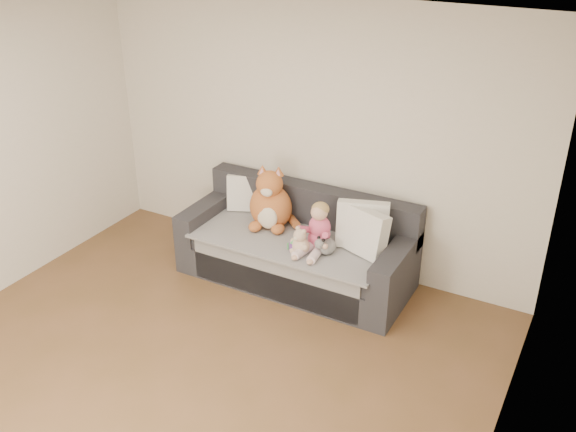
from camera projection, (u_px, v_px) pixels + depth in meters
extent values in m
plane|color=brown|center=(155.00, 405.00, 4.71)|extent=(5.00, 5.00, 0.00)
plane|color=white|center=(111.00, 48.00, 3.54)|extent=(5.00, 5.00, 0.00)
plane|color=beige|center=(311.00, 136.00, 6.09)|extent=(4.50, 0.00, 4.50)
plane|color=beige|center=(489.00, 361.00, 3.17)|extent=(0.00, 5.00, 5.00)
cube|color=#2A292F|center=(295.00, 265.00, 6.19)|extent=(2.20, 0.90, 0.30)
cube|color=#2A292F|center=(294.00, 246.00, 6.06)|extent=(1.90, 0.80, 0.15)
cube|color=#2A292F|center=(313.00, 205.00, 6.24)|extent=(2.20, 0.20, 0.40)
cube|color=#2A292F|center=(208.00, 215.00, 6.48)|extent=(0.20, 0.90, 0.30)
cube|color=#2A292F|center=(396.00, 264.00, 5.63)|extent=(0.20, 0.90, 0.30)
cube|color=#949497|center=(293.00, 239.00, 6.01)|extent=(1.85, 0.88, 0.02)
cube|color=#949497|center=(273.00, 280.00, 5.81)|extent=(1.70, 0.02, 0.41)
cube|color=white|center=(247.00, 193.00, 6.47)|extent=(0.44, 0.33, 0.38)
cube|color=white|center=(362.00, 224.00, 5.79)|extent=(0.51, 0.34, 0.44)
cube|color=white|center=(364.00, 232.00, 5.68)|extent=(0.49, 0.34, 0.43)
ellipsoid|color=#DE4E77|center=(319.00, 239.00, 5.82)|extent=(0.21, 0.17, 0.17)
ellipsoid|color=#DE4E77|center=(320.00, 227.00, 5.77)|extent=(0.20, 0.17, 0.22)
ellipsoid|color=#DBAA8C|center=(319.00, 212.00, 5.69)|extent=(0.15, 0.15, 0.15)
ellipsoid|color=tan|center=(320.00, 209.00, 5.69)|extent=(0.16, 0.16, 0.12)
cylinder|color=#DE4E77|center=(306.00, 229.00, 5.77)|extent=(0.12, 0.22, 0.14)
cylinder|color=#DE4E77|center=(326.00, 235.00, 5.68)|extent=(0.12, 0.22, 0.14)
ellipsoid|color=#DBAA8C|center=(299.00, 239.00, 5.75)|extent=(0.05, 0.05, 0.05)
ellipsoid|color=#DBAA8C|center=(325.00, 246.00, 5.63)|extent=(0.05, 0.05, 0.05)
cylinder|color=#E5B2C6|center=(303.00, 251.00, 5.72)|extent=(0.12, 0.28, 0.09)
cylinder|color=#E5B2C6|center=(316.00, 254.00, 5.67)|extent=(0.11, 0.27, 0.09)
ellipsoid|color=#DBAA8C|center=(295.00, 257.00, 5.63)|extent=(0.06, 0.09, 0.04)
ellipsoid|color=#DBAA8C|center=(310.00, 262.00, 5.56)|extent=(0.06, 0.09, 0.04)
ellipsoid|color=#B35527|center=(271.00, 207.00, 6.16)|extent=(0.42, 0.36, 0.45)
ellipsoid|color=beige|center=(267.00, 217.00, 6.05)|extent=(0.22, 0.10, 0.25)
ellipsoid|color=#B35527|center=(270.00, 184.00, 6.02)|extent=(0.26, 0.26, 0.26)
ellipsoid|color=beige|center=(267.00, 192.00, 5.94)|extent=(0.12, 0.08, 0.09)
cone|color=#B35527|center=(263.00, 169.00, 6.02)|extent=(0.12, 0.12, 0.09)
cone|color=pink|center=(262.00, 171.00, 6.01)|extent=(0.08, 0.08, 0.06)
cone|color=#B35527|center=(279.00, 171.00, 5.99)|extent=(0.12, 0.12, 0.09)
cone|color=pink|center=(278.00, 172.00, 5.97)|extent=(0.08, 0.08, 0.06)
ellipsoid|color=#B35527|center=(255.00, 226.00, 6.10)|extent=(0.12, 0.15, 0.10)
ellipsoid|color=#B35527|center=(278.00, 229.00, 6.06)|extent=(0.12, 0.15, 0.10)
cylinder|color=#B35527|center=(292.00, 220.00, 6.24)|extent=(0.26, 0.26, 0.10)
ellipsoid|color=beige|center=(301.00, 246.00, 5.72)|extent=(0.16, 0.14, 0.16)
ellipsoid|color=beige|center=(300.00, 235.00, 5.66)|extent=(0.12, 0.12, 0.12)
ellipsoid|color=beige|center=(298.00, 228.00, 5.67)|extent=(0.04, 0.04, 0.04)
ellipsoid|color=beige|center=(304.00, 232.00, 5.62)|extent=(0.04, 0.04, 0.04)
ellipsoid|color=beige|center=(296.00, 238.00, 5.64)|extent=(0.04, 0.04, 0.04)
ellipsoid|color=beige|center=(294.00, 241.00, 5.75)|extent=(0.06, 0.06, 0.06)
ellipsoid|color=beige|center=(305.00, 247.00, 5.64)|extent=(0.06, 0.06, 0.06)
ellipsoid|color=beige|center=(293.00, 251.00, 5.74)|extent=(0.06, 0.06, 0.06)
ellipsoid|color=beige|center=(300.00, 254.00, 5.68)|extent=(0.06, 0.06, 0.06)
ellipsoid|color=white|center=(327.00, 247.00, 5.73)|extent=(0.15, 0.19, 0.14)
ellipsoid|color=white|center=(320.00, 244.00, 5.65)|extent=(0.09, 0.09, 0.09)
ellipsoid|color=black|center=(319.00, 238.00, 5.66)|extent=(0.03, 0.03, 0.03)
ellipsoid|color=black|center=(323.00, 240.00, 5.62)|extent=(0.03, 0.03, 0.03)
cylinder|color=#71399C|center=(293.00, 247.00, 5.75)|extent=(0.09, 0.09, 0.09)
cone|color=#44B055|center=(293.00, 242.00, 5.73)|extent=(0.08, 0.08, 0.04)
cylinder|color=#44B055|center=(288.00, 246.00, 5.76)|extent=(0.02, 0.02, 0.06)
cylinder|color=#44B055|center=(298.00, 247.00, 5.74)|extent=(0.02, 0.02, 0.06)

